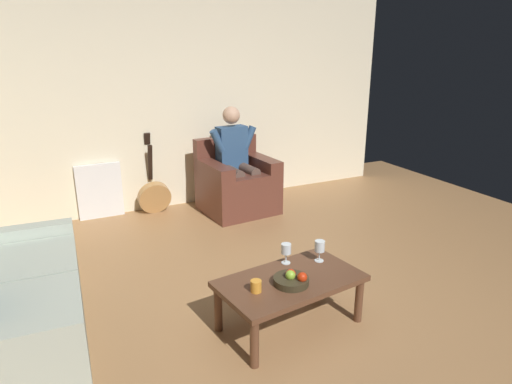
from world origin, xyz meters
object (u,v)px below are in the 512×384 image
wine_glass_far (286,250)px  fruit_bowl (292,279)px  wine_glass_near (320,247)px  coffee_table (290,285)px  candle_jar (256,286)px  couch (8,310)px  guitar (154,195)px  person_seated (236,157)px  armchair (237,185)px

wine_glass_far → fruit_bowl: wine_glass_far is taller
wine_glass_near → coffee_table: bearing=22.7°
wine_glass_near → candle_jar: bearing=16.9°
couch → guitar: 2.68m
coffee_table → guitar: 2.78m
guitar → wine_glass_near: size_ratio=5.75×
person_seated → coffee_table: (0.64, 2.39, -0.36)m
person_seated → candle_jar: bearing=64.2°
person_seated → wine_glass_near: (0.30, 2.25, -0.19)m
armchair → candle_jar: (0.94, 2.44, 0.10)m
guitar → fruit_bowl: 2.86m
armchair → couch: 3.06m
couch → guitar: guitar is taller
coffee_table → fruit_bowl: size_ratio=4.36×
coffee_table → guitar: (0.30, -2.76, -0.11)m
armchair → fruit_bowl: 2.55m
couch → fruit_bowl: 1.89m
person_seated → wine_glass_near: person_seated is taller
wine_glass_near → candle_jar: size_ratio=2.04×
armchair → coffee_table: size_ratio=0.81×
fruit_bowl → person_seated: bearing=-105.2°
guitar → wine_glass_far: bearing=98.6°
coffee_table → wine_glass_near: wine_glass_near is taller
person_seated → coffee_table: bearing=70.3°
armchair → coffee_table: bearing=70.3°
fruit_bowl → candle_jar: fruit_bowl is taller
armchair → candle_jar: size_ratio=10.70×
guitar → candle_jar: bearing=89.9°
candle_jar → person_seated: bearing=-111.0°
person_seated → couch: person_seated is taller
wine_glass_near → person_seated: bearing=-97.6°
wine_glass_near → couch: bearing=-10.8°
guitar → fruit_bowl: bearing=95.3°
person_seated → candle_jar: person_seated is taller
couch → wine_glass_near: bearing=82.1°
coffee_table → candle_jar: (0.30, 0.05, 0.09)m
wine_glass_near → wine_glass_far: (0.25, -0.08, -0.01)m
coffee_table → wine_glass_near: bearing=-157.3°
coffee_table → fruit_bowl: (0.03, 0.07, 0.09)m
armchair → guitar: 1.01m
armchair → person_seated: (-0.00, 0.00, 0.36)m
fruit_bowl → wine_glass_far: bearing=-112.3°
guitar → fruit_bowl: guitar is taller
person_seated → fruit_bowl: person_seated is taller
armchair → fruit_bowl: (0.67, 2.46, 0.09)m
fruit_bowl → candle_jar: 0.27m
wine_glass_far → coffee_table: bearing=67.9°
armchair → couch: size_ratio=0.53×
couch → fruit_bowl: size_ratio=6.67×
armchair → guitar: size_ratio=0.91×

